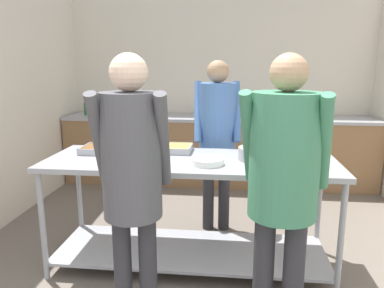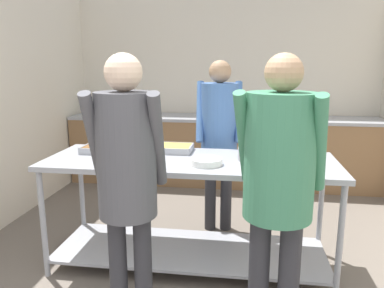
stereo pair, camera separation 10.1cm
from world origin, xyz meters
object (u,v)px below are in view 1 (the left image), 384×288
Objects in this scene: guest_serving_left at (132,169)px; cook_behind_counter at (217,128)px; serving_tray_roast at (164,148)px; guest_serving_right at (284,171)px; sauce_pan at (255,153)px; water_bottle at (86,107)px; broccoli_bowl at (302,160)px; serving_tray_vegetables at (107,149)px; plate_stack at (207,161)px.

guest_serving_left is 1.02× the size of cook_behind_counter.
guest_serving_right is at bearing -48.23° from serving_tray_roast.
sauce_pan is 1.62× the size of water_bottle.
serving_tray_roast is 1.14m from broccoli_bowl.
guest_serving_right is (1.35, -0.90, 0.11)m from serving_tray_vegetables.
sauce_pan is at bearing 98.42° from guest_serving_right.
guest_serving_left is at bearing -104.92° from cook_behind_counter.
guest_serving_right is at bearing -108.47° from broccoli_bowl.
guest_serving_right is 6.79× the size of water_bottle.
broccoli_bowl is 0.77× the size of water_bottle.
cook_behind_counter reaches higher than serving_tray_roast.
cook_behind_counter is at bearing 87.68° from plate_stack.
serving_tray_roast is 2.45m from water_bottle.
broccoli_bowl is 0.11× the size of guest_serving_left.
serving_tray_roast is at bearing 135.91° from plate_stack.
water_bottle is (-1.90, 1.48, 0.01)m from cook_behind_counter.
sauce_pan is 0.24× the size of guest_serving_right.
cook_behind_counter is at bearing 31.48° from serving_tray_vegetables.
plate_stack is (0.40, -0.38, -0.00)m from serving_tray_roast.
serving_tray_vegetables is 1.24m from sauce_pan.
guest_serving_left is (-0.74, -0.87, 0.10)m from sauce_pan.
sauce_pan is 0.24× the size of guest_serving_left.
plate_stack is at bearing -19.06° from serving_tray_vegetables.
serving_tray_roast is 1.32m from guest_serving_right.
plate_stack is 0.15× the size of guest_serving_right.
water_bottle is (-2.35, 2.93, 0.00)m from guest_serving_right.
water_bottle is at bearing 126.97° from serving_tray_roast.
guest_serving_left is (0.49, -1.00, 0.13)m from serving_tray_vegetables.
guest_serving_right reaches higher than sauce_pan.
cook_behind_counter is 2.41m from water_bottle.
broccoli_bowl is at bearing -19.18° from sauce_pan.
serving_tray_vegetables is 0.25× the size of cook_behind_counter.
serving_tray_vegetables is at bearing 116.24° from guest_serving_left.
plate_stack is at bearing -44.09° from serving_tray_roast.
guest_serving_right is (-0.22, -0.66, 0.10)m from broccoli_bowl.
serving_tray_vegetables is 1.63× the size of plate_stack.
guest_serving_left is at bearing -89.12° from serving_tray_roast.
broccoli_bowl is (1.09, -0.32, 0.01)m from serving_tray_roast.
serving_tray_vegetables is 2.12× the size of broccoli_bowl.
broccoli_bowl reaches higher than plate_stack.
broccoli_bowl is (0.70, 0.06, 0.01)m from plate_stack.
plate_stack is 0.77m from guest_serving_right.
serving_tray_roast is at bearing -132.35° from cook_behind_counter.
serving_tray_roast is 0.28× the size of guest_serving_right.
serving_tray_roast is at bearing 163.62° from broccoli_bowl.
guest_serving_left is at bearing -118.53° from plate_stack.
broccoli_bowl reaches higher than serving_tray_vegetables.
guest_serving_right reaches higher than cook_behind_counter.
guest_serving_left is (-1.08, -0.76, 0.12)m from broccoli_bowl.
water_bottle is (-1.87, 2.34, 0.12)m from plate_stack.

